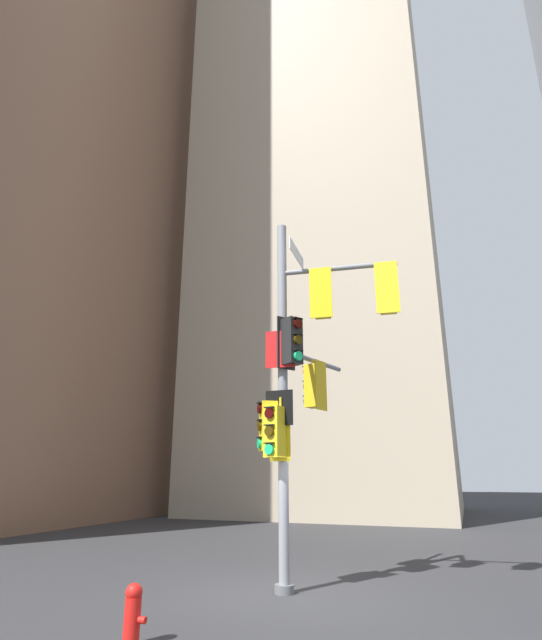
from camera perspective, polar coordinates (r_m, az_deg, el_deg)
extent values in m
plane|color=#2D2D30|center=(10.80, 1.52, -28.64)|extent=(120.00, 120.00, 0.00)
cube|color=brown|center=(38.86, -26.56, 25.69)|extent=(15.75, 15.75, 54.90)
cube|color=tan|center=(37.14, 6.03, 15.63)|extent=(13.89, 13.89, 44.30)
cylinder|color=gray|center=(10.71, 1.36, -8.04)|extent=(0.21, 0.21, 7.70)
cylinder|color=#595B5E|center=(10.78, 1.52, -28.22)|extent=(0.37, 0.37, 0.16)
cylinder|color=gray|center=(11.25, 7.63, 5.84)|extent=(2.54, 0.42, 0.11)
cylinder|color=gray|center=(11.94, 4.81, -4.62)|extent=(0.77, 2.52, 0.11)
cube|color=yellow|center=(10.90, 5.65, 3.15)|extent=(0.48, 0.09, 1.14)
cube|color=yellow|center=(11.08, 5.79, 2.82)|extent=(0.38, 0.38, 1.00)
cylinder|color=red|center=(11.38, 5.88, 4.14)|extent=(0.21, 0.08, 0.20)
cube|color=black|center=(11.43, 5.87, 4.69)|extent=(0.23, 0.10, 0.02)
cylinder|color=#3C2C06|center=(11.26, 5.94, 2.48)|extent=(0.21, 0.08, 0.20)
cube|color=black|center=(11.31, 5.92, 3.05)|extent=(0.23, 0.10, 0.02)
cylinder|color=#06311C|center=(11.15, 5.99, 0.79)|extent=(0.21, 0.08, 0.20)
cube|color=black|center=(11.19, 5.98, 1.36)|extent=(0.23, 0.10, 0.02)
cube|color=yellow|center=(10.81, 13.02, 3.68)|extent=(0.48, 0.09, 1.14)
cube|color=yellow|center=(10.99, 13.04, 3.34)|extent=(0.38, 0.38, 1.00)
cylinder|color=#360605|center=(11.30, 12.94, 4.66)|extent=(0.21, 0.08, 0.20)
cube|color=black|center=(11.35, 12.90, 5.21)|extent=(0.23, 0.10, 0.02)
cylinder|color=yellow|center=(11.18, 13.06, 2.99)|extent=(0.21, 0.08, 0.20)
cube|color=black|center=(11.23, 13.02, 3.56)|extent=(0.23, 0.10, 0.02)
cylinder|color=#06311C|center=(11.07, 13.18, 1.29)|extent=(0.21, 0.08, 0.20)
cube|color=black|center=(11.11, 13.14, 1.87)|extent=(0.23, 0.10, 0.02)
cube|color=gold|center=(11.73, 5.68, -7.37)|extent=(0.15, 0.47, 1.14)
cube|color=gold|center=(11.83, 4.88, -7.46)|extent=(0.42, 0.42, 1.00)
cylinder|color=red|center=(11.99, 4.01, -5.91)|extent=(0.11, 0.21, 0.20)
cube|color=black|center=(12.02, 3.98, -5.36)|extent=(0.13, 0.23, 0.02)
cylinder|color=#3C2C06|center=(11.93, 4.05, -7.56)|extent=(0.11, 0.21, 0.20)
cube|color=black|center=(11.95, 4.01, -7.00)|extent=(0.13, 0.23, 0.02)
cylinder|color=#06311C|center=(11.88, 4.08, -9.23)|extent=(0.11, 0.21, 0.20)
cube|color=black|center=(11.90, 4.05, -8.66)|extent=(0.13, 0.23, 0.02)
cube|color=yellow|center=(10.51, 1.04, -12.63)|extent=(0.47, 0.15, 1.14)
cube|color=yellow|center=(10.36, 0.44, -12.57)|extent=(0.41, 0.41, 1.00)
cylinder|color=#360605|center=(10.23, -0.20, -10.54)|extent=(0.21, 0.11, 0.20)
cube|color=black|center=(10.24, -0.22, -9.87)|extent=(0.23, 0.12, 0.02)
cylinder|color=#3C2C06|center=(10.19, -0.20, -12.49)|extent=(0.21, 0.11, 0.20)
cube|color=black|center=(10.20, -0.22, -11.82)|extent=(0.23, 0.12, 0.02)
cylinder|color=#19C672|center=(10.17, -0.21, -14.46)|extent=(0.21, 0.11, 0.20)
cube|color=black|center=(10.17, -0.23, -13.78)|extent=(0.23, 0.12, 0.02)
cube|color=black|center=(10.83, 1.71, -2.65)|extent=(0.27, 0.43, 1.14)
cube|color=black|center=(10.69, 2.38, -2.45)|extent=(0.47, 0.47, 1.00)
cylinder|color=#360605|center=(10.64, 3.06, -0.42)|extent=(0.15, 0.20, 0.20)
cube|color=black|center=(10.67, 3.07, 0.21)|extent=(0.17, 0.23, 0.02)
cylinder|color=#3C2C06|center=(10.55, 3.09, -2.24)|extent=(0.15, 0.20, 0.20)
cube|color=black|center=(10.57, 3.10, -1.61)|extent=(0.17, 0.23, 0.02)
cylinder|color=#19C672|center=(10.46, 3.12, -4.09)|extent=(0.15, 0.20, 0.20)
cube|color=black|center=(10.49, 3.13, -3.45)|extent=(0.17, 0.23, 0.02)
cube|color=yellow|center=(10.59, 0.78, -11.97)|extent=(0.30, 0.41, 1.14)
cube|color=yellow|center=(10.54, -0.24, -11.95)|extent=(0.47, 0.47, 1.00)
cylinder|color=#360605|center=(10.54, -1.31, -10.03)|extent=(0.16, 0.20, 0.20)
cube|color=black|center=(10.55, -1.34, -9.38)|extent=(0.18, 0.22, 0.02)
cylinder|color=#3C2C06|center=(10.50, -1.32, -11.93)|extent=(0.16, 0.20, 0.20)
cube|color=black|center=(10.51, -1.35, -11.27)|extent=(0.18, 0.22, 0.02)
cylinder|color=#19C672|center=(10.47, -1.34, -13.83)|extent=(0.16, 0.20, 0.20)
cube|color=black|center=(10.48, -1.37, -13.18)|extent=(0.18, 0.22, 0.02)
cube|color=white|center=(11.53, 2.94, 7.51)|extent=(0.10, 1.27, 0.28)
cube|color=#19479E|center=(11.53, 2.94, 7.51)|extent=(0.10, 1.23, 0.24)
cube|color=red|center=(10.67, 1.03, -3.30)|extent=(0.64, 0.07, 0.80)
cube|color=white|center=(10.67, 1.03, -3.30)|extent=(0.60, 0.06, 0.76)
cube|color=black|center=(10.45, 0.93, -9.93)|extent=(0.60, 0.04, 0.72)
cube|color=white|center=(10.45, 0.93, -9.93)|extent=(0.56, 0.03, 0.68)
cylinder|color=red|center=(8.02, -15.51, -30.09)|extent=(0.22, 0.22, 0.58)
sphere|color=red|center=(7.95, -15.29, -27.65)|extent=(0.23, 0.23, 0.23)
cylinder|color=red|center=(7.93, -14.40, -30.11)|extent=(0.10, 0.09, 0.09)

